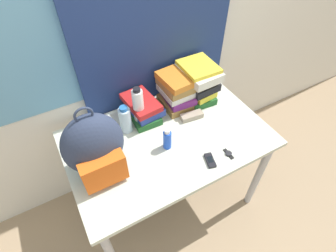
# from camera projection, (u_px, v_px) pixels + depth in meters

# --- Properties ---
(ground_plane) EXTENTS (12.00, 12.00, 0.00)m
(ground_plane) POSITION_uv_depth(u_px,v_px,m) (193.00, 240.00, 1.95)
(ground_plane) COLOR #9E8466
(wall_back) EXTENTS (6.00, 0.06, 2.50)m
(wall_back) POSITION_uv_depth(u_px,v_px,m) (129.00, 32.00, 1.56)
(wall_back) COLOR silver
(wall_back) RESTS_ON ground_plane
(curtain_blue) EXTENTS (1.05, 0.04, 2.50)m
(curtain_blue) POSITION_uv_depth(u_px,v_px,m) (156.00, 30.00, 1.58)
(curtain_blue) COLOR navy
(curtain_blue) RESTS_ON ground_plane
(desk) EXTENTS (1.24, 0.78, 0.78)m
(desk) POSITION_uv_depth(u_px,v_px,m) (168.00, 147.00, 1.69)
(desk) COLOR beige
(desk) RESTS_ON ground_plane
(backpack) EXTENTS (0.32, 0.27, 0.45)m
(backpack) POSITION_uv_depth(u_px,v_px,m) (94.00, 147.00, 1.33)
(backpack) COLOR #2D3851
(backpack) RESTS_ON desk
(book_stack_left) EXTENTS (0.21, 0.28, 0.14)m
(book_stack_left) POSITION_uv_depth(u_px,v_px,m) (143.00, 108.00, 1.70)
(book_stack_left) COLOR #1E5623
(book_stack_left) RESTS_ON desk
(book_stack_center) EXTENTS (0.21, 0.26, 0.23)m
(book_stack_center) POSITION_uv_depth(u_px,v_px,m) (176.00, 91.00, 1.75)
(book_stack_center) COLOR olive
(book_stack_center) RESTS_ON desk
(book_stack_right) EXTENTS (0.23, 0.29, 0.26)m
(book_stack_right) POSITION_uv_depth(u_px,v_px,m) (198.00, 81.00, 1.78)
(book_stack_right) COLOR #1E5623
(book_stack_right) RESTS_ON desk
(water_bottle) EXTENTS (0.07, 0.07, 0.20)m
(water_bottle) POSITION_uv_depth(u_px,v_px,m) (125.00, 120.00, 1.59)
(water_bottle) COLOR silver
(water_bottle) RESTS_ON desk
(sports_bottle) EXTENTS (0.07, 0.07, 0.29)m
(sports_bottle) POSITION_uv_depth(u_px,v_px,m) (139.00, 108.00, 1.60)
(sports_bottle) COLOR white
(sports_bottle) RESTS_ON desk
(sunscreen_bottle) EXTENTS (0.05, 0.05, 0.15)m
(sunscreen_bottle) POSITION_uv_depth(u_px,v_px,m) (167.00, 139.00, 1.52)
(sunscreen_bottle) COLOR blue
(sunscreen_bottle) RESTS_ON desk
(cell_phone) EXTENTS (0.07, 0.11, 0.02)m
(cell_phone) POSITION_uv_depth(u_px,v_px,m) (210.00, 160.00, 1.49)
(cell_phone) COLOR black
(cell_phone) RESTS_ON desk
(sunglasses_case) EXTENTS (0.16, 0.07, 0.04)m
(sunglasses_case) POSITION_uv_depth(u_px,v_px,m) (192.00, 116.00, 1.72)
(sunglasses_case) COLOR gray
(sunglasses_case) RESTS_ON desk
(wristwatch) EXTENTS (0.04, 0.08, 0.01)m
(wristwatch) POSITION_uv_depth(u_px,v_px,m) (229.00, 154.00, 1.53)
(wristwatch) COLOR black
(wristwatch) RESTS_ON desk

